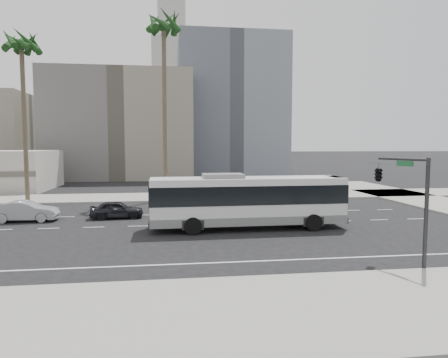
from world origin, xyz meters
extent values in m
plane|color=black|center=(0.00, 0.00, 0.00)|extent=(700.00, 700.00, 0.00)
cube|color=gray|center=(0.00, 15.50, 0.07)|extent=(120.00, 7.00, 0.15)
cube|color=gray|center=(0.00, -15.50, 0.07)|extent=(120.00, 7.00, 0.15)
cube|color=slate|center=(-12.00, 45.00, 9.00)|extent=(24.00, 18.00, 18.00)
cube|color=slate|center=(8.00, 52.00, 13.00)|extent=(20.00, 20.00, 26.00)
cube|color=silver|center=(-2.00, 250.00, 22.00)|extent=(42.00, 42.00, 44.00)
cube|color=silver|center=(-2.00, 250.00, 60.00)|extent=(26.00, 26.00, 32.00)
cube|color=silver|center=(-2.00, 250.00, 92.00)|extent=(18.00, 18.00, 32.00)
cube|color=gray|center=(45.00, 230.00, 35.00)|extent=(26.00, 26.00, 70.00)
cube|color=gray|center=(70.00, 260.00, 30.00)|extent=(22.00, 22.00, 60.00)
cube|color=silver|center=(1.47, -1.76, 2.02)|extent=(13.07, 3.05, 2.92)
cube|color=black|center=(1.47, -1.76, 2.42)|extent=(13.13, 3.11, 1.24)
cube|color=slate|center=(1.47, -1.76, 0.73)|extent=(13.09, 3.09, 0.56)
cube|color=slate|center=(-0.21, -1.76, 3.60)|extent=(2.72, 1.84, 0.34)
cube|color=#262628|center=(7.65, -1.76, 3.31)|extent=(0.70, 2.03, 0.34)
cylinder|color=black|center=(5.63, -3.20, 0.56)|extent=(1.12, 0.34, 1.12)
cylinder|color=black|center=(5.63, -0.33, 0.56)|extent=(1.12, 0.34, 1.12)
cylinder|color=black|center=(-2.35, -3.20, 0.56)|extent=(1.12, 0.34, 1.12)
cylinder|color=black|center=(-2.35, -0.33, 0.56)|extent=(1.12, 0.34, 1.12)
imported|color=black|center=(-7.87, 3.39, 0.69)|extent=(1.92, 4.14, 1.37)
imported|color=#979A9F|center=(-14.44, 2.97, 0.76)|extent=(1.61, 4.62, 1.52)
cylinder|color=#262628|center=(7.60, -11.95, 2.55)|extent=(0.15, 0.15, 5.10)
cylinder|color=#262628|center=(7.14, -10.67, 5.00)|extent=(1.02, 2.60, 0.10)
imported|color=#262628|center=(6.68, -9.38, 4.42)|extent=(2.35, 1.25, 0.94)
cube|color=#19592D|center=(7.20, -10.82, 4.80)|extent=(0.30, 0.73, 0.21)
cylinder|color=brown|center=(-4.23, 14.10, 8.77)|extent=(0.48, 0.48, 17.55)
cylinder|color=brown|center=(-17.82, 13.52, 7.58)|extent=(0.48, 0.48, 15.16)
camera|label=1|loc=(-3.70, -28.28, 5.65)|focal=32.17mm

